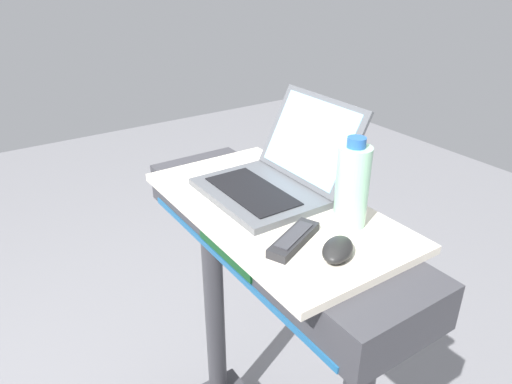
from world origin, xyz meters
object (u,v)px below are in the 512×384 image
at_px(computer_mouse, 338,249).
at_px(water_bottle, 352,186).
at_px(laptop, 275,174).
at_px(tv_remote, 294,239).

bearing_deg(computer_mouse, water_bottle, 94.64).
bearing_deg(laptop, tv_remote, -26.48).
relative_size(laptop, tv_remote, 2.06).
height_order(laptop, tv_remote, laptop).
distance_m(computer_mouse, water_bottle, 0.16).
distance_m(laptop, tv_remote, 0.26).
bearing_deg(computer_mouse, laptop, 135.14).
height_order(computer_mouse, tv_remote, computer_mouse).
distance_m(water_bottle, tv_remote, 0.18).
height_order(laptop, water_bottle, laptop).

